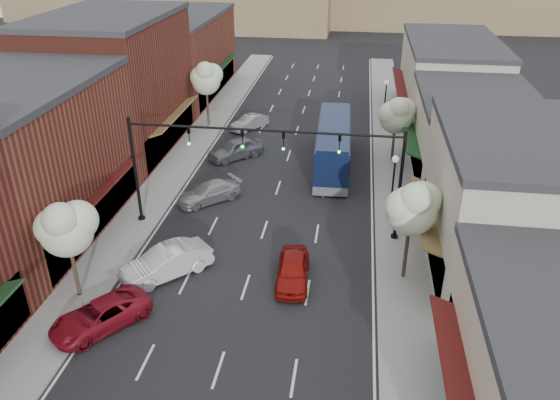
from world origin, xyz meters
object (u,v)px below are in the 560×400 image
at_px(parked_car_c, 209,192).
at_px(parked_car_a, 100,315).
at_px(tree_left_far, 206,78).
at_px(signal_mast_right, 360,168).
at_px(coach_bus, 333,145).
at_px(signal_mast_left, 171,157).
at_px(lamp_post_far, 385,96).
at_px(tree_right_near, 413,207).
at_px(red_hatchback, 293,270).
at_px(parked_car_d, 236,149).
at_px(parked_car_e, 249,122).
at_px(parked_car_b, 166,262).
at_px(tree_right_far, 397,114).
at_px(lamp_post_near, 394,177).
at_px(tree_left_near, 66,227).

bearing_deg(parked_car_c, parked_car_a, -50.49).
bearing_deg(parked_car_a, tree_left_far, 131.90).
distance_m(signal_mast_right, coach_bus, 11.01).
xyz_separation_m(signal_mast_left, lamp_post_far, (13.42, 20.00, -1.62)).
distance_m(signal_mast_right, tree_right_near, 4.89).
xyz_separation_m(coach_bus, red_hatchback, (-1.25, -15.57, -1.07)).
distance_m(signal_mast_right, parked_car_d, 15.24).
bearing_deg(coach_bus, parked_car_e, 136.12).
bearing_deg(parked_car_c, parked_car_b, -43.00).
bearing_deg(tree_right_far, signal_mast_left, -139.46).
xyz_separation_m(signal_mast_left, coach_bus, (9.28, 10.46, -2.82)).
relative_size(red_hatchback, parked_car_d, 0.91).
bearing_deg(red_hatchback, parked_car_d, 108.70).
bearing_deg(tree_right_near, parked_car_a, -157.70).
xyz_separation_m(lamp_post_far, parked_car_c, (-12.21, -16.67, -2.35)).
bearing_deg(lamp_post_far, signal_mast_left, -123.86).
height_order(lamp_post_far, parked_car_c, lamp_post_far).
height_order(tree_left_far, coach_bus, tree_left_far).
bearing_deg(parked_car_c, parked_car_d, 135.61).
relative_size(lamp_post_far, parked_car_c, 0.98).
distance_m(parked_car_d, parked_car_e, 6.75).
xyz_separation_m(lamp_post_far, parked_car_e, (-12.17, -2.25, -2.37)).
relative_size(signal_mast_left, tree_right_far, 1.51).
xyz_separation_m(signal_mast_left, parked_car_c, (1.21, 3.34, -3.97)).
relative_size(lamp_post_near, parked_car_d, 0.96).
bearing_deg(parked_car_d, parked_car_e, 137.36).
distance_m(tree_left_far, parked_car_a, 28.32).
distance_m(red_hatchback, parked_car_e, 23.85).
xyz_separation_m(red_hatchback, parked_car_c, (-6.82, 8.45, -0.07)).
distance_m(tree_left_far, red_hatchback, 25.70).
bearing_deg(signal_mast_right, tree_left_near, -149.86).
distance_m(tree_left_far, coach_bus, 14.35).
bearing_deg(parked_car_e, red_hatchback, -36.88).
bearing_deg(parked_car_b, parked_car_d, 134.39).
relative_size(lamp_post_far, parked_car_d, 0.96).
height_order(tree_left_near, parked_car_c, tree_left_near).
distance_m(parked_car_a, parked_car_c, 13.48).
bearing_deg(signal_mast_left, tree_right_far, 40.54).
relative_size(parked_car_c, parked_car_e, 1.17).
xyz_separation_m(tree_right_near, parked_car_e, (-12.72, 21.81, -3.82)).
height_order(signal_mast_left, parked_car_b, signal_mast_left).
relative_size(tree_left_near, parked_car_a, 1.19).
bearing_deg(tree_left_near, parked_car_a, -43.74).
relative_size(tree_left_far, parked_car_a, 1.28).
bearing_deg(lamp_post_near, coach_bus, 117.51).
height_order(signal_mast_left, tree_left_far, signal_mast_left).
xyz_separation_m(signal_mast_right, parked_car_d, (-9.82, 11.01, -3.83)).
xyz_separation_m(parked_car_a, parked_car_c, (1.79, 13.36, -0.01)).
height_order(tree_left_near, red_hatchback, tree_left_near).
bearing_deg(parked_car_a, parked_car_e, 123.94).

